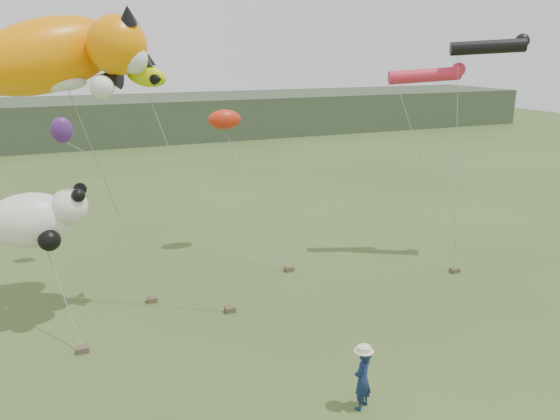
{
  "coord_description": "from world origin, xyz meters",
  "views": [
    {
      "loc": [
        -6.88,
        -11.82,
        8.59
      ],
      "look_at": [
        -0.73,
        3.0,
        3.88
      ],
      "focal_mm": 35.0,
      "sensor_mm": 36.0,
      "label": 1
    }
  ],
  "objects": [
    {
      "name": "ground",
      "position": [
        0.0,
        0.0,
        0.0
      ],
      "size": [
        120.0,
        120.0,
        0.0
      ],
      "primitive_type": "plane",
      "color": "#385123",
      "rests_on": "ground"
    },
    {
      "name": "headland",
      "position": [
        -3.11,
        44.69,
        1.92
      ],
      "size": [
        90.0,
        13.0,
        4.0
      ],
      "color": "#2D3D28",
      "rests_on": "ground"
    },
    {
      "name": "festival_attendant",
      "position": [
        -0.52,
        -1.79,
        0.81
      ],
      "size": [
        0.71,
        0.64,
        1.63
      ],
      "primitive_type": "imported",
      "rotation": [
        0.0,
        0.0,
        3.68
      ],
      "color": "#14254B",
      "rests_on": "ground"
    },
    {
      "name": "sandbag_anchors",
      "position": [
        -0.87,
        5.11,
        0.09
      ],
      "size": [
        14.56,
        3.61,
        0.18
      ],
      "color": "brown",
      "rests_on": "ground"
    },
    {
      "name": "cat_kite",
      "position": [
        -6.39,
        6.79,
        8.46
      ],
      "size": [
        6.44,
        3.8,
        3.23
      ],
      "color": "#FF8900",
      "rests_on": "ground"
    },
    {
      "name": "fish_kite",
      "position": [
        -4.41,
        6.07,
        7.84
      ],
      "size": [
        2.26,
        1.46,
        1.11
      ],
      "color": "#C8D706",
      "rests_on": "ground"
    },
    {
      "name": "tube_kites",
      "position": [
        8.48,
        6.27,
        8.19
      ],
      "size": [
        5.06,
        2.89,
        1.99
      ],
      "color": "black",
      "rests_on": "ground"
    },
    {
      "name": "panda_kite",
      "position": [
        -7.66,
        6.07,
        3.54
      ],
      "size": [
        3.04,
        1.97,
        1.89
      ],
      "color": "white",
      "rests_on": "ground"
    },
    {
      "name": "misc_kites",
      "position": [
        -2.19,
        10.82,
        5.7
      ],
      "size": [
        7.6,
        1.43,
        1.12
      ],
      "color": "red",
      "rests_on": "ground"
    }
  ]
}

